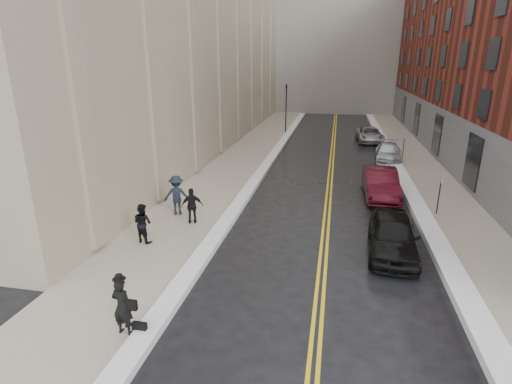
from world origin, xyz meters
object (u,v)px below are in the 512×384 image
at_px(car_silver_far, 369,135).
at_px(pedestrian_c, 192,206).
at_px(car_silver_near, 389,152).
at_px(car_black, 393,235).
at_px(pedestrian_a, 143,223).
at_px(car_maroon, 381,183).
at_px(pedestrian_b, 177,195).
at_px(pedestrian_main, 122,307).

relative_size(car_silver_far, pedestrian_c, 2.89).
height_order(car_silver_near, car_silver_far, car_silver_far).
height_order(car_black, pedestrian_c, pedestrian_c).
bearing_deg(pedestrian_c, pedestrian_a, 39.91).
bearing_deg(pedestrian_c, car_silver_far, -133.43).
height_order(car_maroon, pedestrian_c, pedestrian_c).
relative_size(pedestrian_a, pedestrian_c, 0.99).
xyz_separation_m(car_silver_far, pedestrian_b, (-10.71, -22.07, 0.46)).
bearing_deg(car_silver_far, car_silver_near, -87.12).
relative_size(car_silver_near, pedestrian_c, 2.71).
distance_m(car_silver_near, pedestrian_a, 21.27).
distance_m(car_black, pedestrian_main, 10.59).
relative_size(pedestrian_a, pedestrian_b, 0.85).
bearing_deg(car_silver_far, pedestrian_c, -116.61).
bearing_deg(pedestrian_c, pedestrian_b, -61.04).
bearing_deg(pedestrian_b, pedestrian_c, 124.08).
distance_m(car_black, car_silver_near, 16.49).
xyz_separation_m(car_black, car_maroon, (0.16, 7.24, 0.02)).
xyz_separation_m(pedestrian_main, pedestrian_a, (-2.23, 5.67, -0.01)).
height_order(car_silver_far, pedestrian_b, pedestrian_b).
bearing_deg(pedestrian_c, pedestrian_main, 75.53).
height_order(pedestrian_main, pedestrian_c, pedestrian_main).
xyz_separation_m(car_maroon, car_silver_far, (0.49, 16.90, -0.13)).
distance_m(car_maroon, car_silver_far, 16.91).
distance_m(car_black, pedestrian_c, 8.97).
bearing_deg(car_maroon, pedestrian_main, -121.57).
bearing_deg(car_silver_far, car_black, -95.63).
bearing_deg(pedestrian_main, car_maroon, -114.05).
height_order(car_silver_near, pedestrian_b, pedestrian_b).
height_order(car_silver_far, pedestrian_c, pedestrian_c).
distance_m(car_silver_far, pedestrian_c, 24.94).
relative_size(car_silver_near, pedestrian_b, 2.33).
distance_m(car_maroon, pedestrian_c, 10.95).
height_order(car_silver_near, pedestrian_a, pedestrian_a).
xyz_separation_m(car_black, car_silver_near, (1.60, 16.41, -0.12)).
bearing_deg(car_maroon, car_silver_near, 79.49).
xyz_separation_m(car_maroon, pedestrian_b, (-10.22, -5.17, 0.33)).
distance_m(car_silver_near, pedestrian_c, 18.57).
height_order(pedestrian_main, pedestrian_a, pedestrian_main).
relative_size(car_black, pedestrian_a, 2.75).
distance_m(pedestrian_b, pedestrian_c, 1.51).
relative_size(car_silver_far, pedestrian_b, 2.49).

